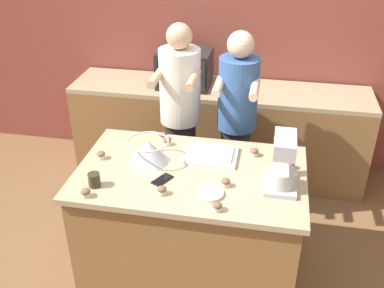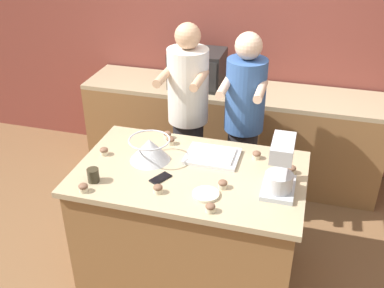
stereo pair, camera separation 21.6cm
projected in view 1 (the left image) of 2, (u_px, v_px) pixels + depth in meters
ground_plane at (191, 269)px, 3.43m from camera, size 16.00×16.00×0.00m
back_wall at (226, 31)px, 4.27m from camera, size 10.00×0.06×2.70m
island_counter at (191, 223)px, 3.21m from camera, size 1.52×0.94×0.90m
back_counter at (218, 131)px, 4.42m from camera, size 2.80×0.60×0.92m
person_left at (180, 119)px, 3.68m from camera, size 0.34×0.50×1.68m
person_right at (236, 126)px, 3.61m from camera, size 0.33×0.50×1.64m
stand_mixer at (283, 165)px, 2.76m from camera, size 0.20×0.30×0.36m
mixing_bowl at (148, 151)px, 3.05m from camera, size 0.29×0.29×0.16m
baking_tray at (211, 155)px, 3.13m from camera, size 0.37×0.29×0.04m
microwave_oven at (185, 68)px, 4.16m from camera, size 0.49×0.38×0.34m
cell_phone at (162, 180)px, 2.89m from camera, size 0.13×0.16×0.01m
drinking_glass at (94, 180)px, 2.81m from camera, size 0.08×0.08×0.09m
small_plate at (210, 193)px, 2.75m from camera, size 0.17×0.17×0.02m
cupcake_0 at (101, 155)px, 3.11m from camera, size 0.06×0.06×0.06m
cupcake_1 at (254, 152)px, 3.14m from camera, size 0.06×0.06×0.06m
cupcake_2 at (163, 136)px, 3.35m from camera, size 0.06×0.06×0.06m
cupcake_3 at (167, 142)px, 3.27m from camera, size 0.06×0.06×0.06m
cupcake_4 at (217, 207)px, 2.61m from camera, size 0.06×0.06×0.06m
cupcake_5 at (162, 190)px, 2.75m from camera, size 0.06×0.06×0.06m
cupcake_6 at (86, 193)px, 2.72m from camera, size 0.06×0.06×0.06m
cupcake_7 at (291, 165)px, 3.00m from camera, size 0.06×0.06×0.06m
cupcake_8 at (226, 183)px, 2.82m from camera, size 0.06×0.06×0.06m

